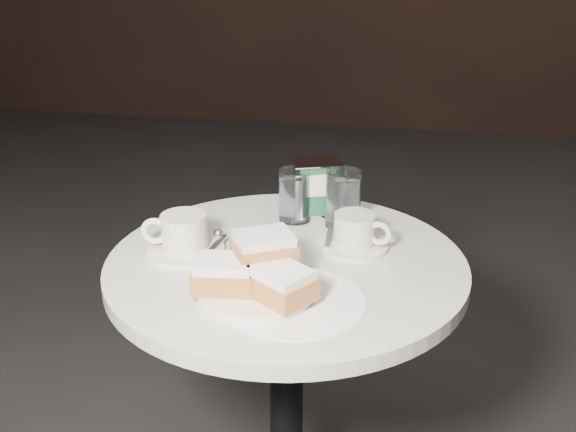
# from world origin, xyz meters

# --- Properties ---
(cafe_table) EXTENTS (0.70, 0.70, 0.74)m
(cafe_table) POSITION_xyz_m (0.00, 0.00, 0.55)
(cafe_table) COLOR black
(cafe_table) RESTS_ON ground
(sugar_spill) EXTENTS (0.31, 0.31, 0.00)m
(sugar_spill) POSITION_xyz_m (0.04, -0.15, 0.75)
(sugar_spill) COLOR white
(sugar_spill) RESTS_ON cafe_table
(beignet_plate) EXTENTS (0.25, 0.25, 0.10)m
(beignet_plate) POSITION_xyz_m (-0.03, -0.14, 0.78)
(beignet_plate) COLOR silver
(beignet_plate) RESTS_ON cafe_table
(coffee_cup_left) EXTENTS (0.17, 0.17, 0.08)m
(coffee_cup_left) POSITION_xyz_m (-0.20, -0.00, 0.78)
(coffee_cup_left) COLOR silver
(coffee_cup_left) RESTS_ON cafe_table
(coffee_cup_right) EXTENTS (0.17, 0.17, 0.07)m
(coffee_cup_right) POSITION_xyz_m (0.12, 0.08, 0.78)
(coffee_cup_right) COLOR silver
(coffee_cup_right) RESTS_ON cafe_table
(water_glass_left) EXTENTS (0.08, 0.08, 0.11)m
(water_glass_left) POSITION_xyz_m (-0.02, 0.20, 0.80)
(water_glass_left) COLOR silver
(water_glass_left) RESTS_ON cafe_table
(water_glass_right) EXTENTS (0.08, 0.08, 0.12)m
(water_glass_right) POSITION_xyz_m (0.09, 0.19, 0.80)
(water_glass_right) COLOR silver
(water_glass_right) RESTS_ON cafe_table
(napkin_dispenser) EXTENTS (0.13, 0.12, 0.12)m
(napkin_dispenser) POSITION_xyz_m (0.02, 0.24, 0.81)
(napkin_dispenser) COLOR silver
(napkin_dispenser) RESTS_ON cafe_table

